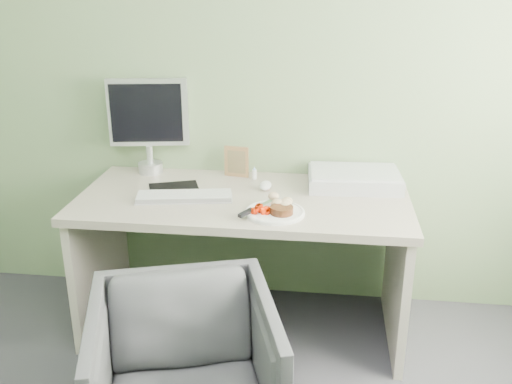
# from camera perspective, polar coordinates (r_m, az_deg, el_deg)

# --- Properties ---
(wall_back) EXTENTS (3.50, 0.00, 3.50)m
(wall_back) POSITION_cam_1_polar(r_m,az_deg,el_deg) (2.96, -0.31, 13.45)
(wall_back) COLOR #6A855D
(wall_back) RESTS_ON floor
(desk) EXTENTS (1.60, 0.75, 0.73)m
(desk) POSITION_cam_1_polar(r_m,az_deg,el_deg) (2.83, -1.26, -3.91)
(desk) COLOR #B3A796
(desk) RESTS_ON floor
(plate) EXTENTS (0.27, 0.27, 0.01)m
(plate) POSITION_cam_1_polar(r_m,az_deg,el_deg) (2.56, 1.90, -2.07)
(plate) COLOR white
(plate) RESTS_ON desk
(steak) EXTENTS (0.12, 0.12, 0.03)m
(steak) POSITION_cam_1_polar(r_m,az_deg,el_deg) (2.52, 2.58, -1.82)
(steak) COLOR black
(steak) RESTS_ON plate
(potato_pile) EXTENTS (0.14, 0.12, 0.06)m
(potato_pile) POSITION_cam_1_polar(r_m,az_deg,el_deg) (2.58, 2.54, -0.90)
(potato_pile) COLOR tan
(potato_pile) RESTS_ON plate
(carrot_heap) EXTENTS (0.07, 0.07, 0.05)m
(carrot_heap) POSITION_cam_1_polar(r_m,az_deg,el_deg) (2.53, 0.42, -1.55)
(carrot_heap) COLOR red
(carrot_heap) RESTS_ON plate
(steak_knife) EXTENTS (0.14, 0.22, 0.02)m
(steak_knife) POSITION_cam_1_polar(r_m,az_deg,el_deg) (2.53, -0.48, -1.84)
(steak_knife) COLOR silver
(steak_knife) RESTS_ON plate
(mousepad) EXTENTS (0.30, 0.28, 0.00)m
(mousepad) POSITION_cam_1_polar(r_m,az_deg,el_deg) (2.88, -8.18, 0.30)
(mousepad) COLOR black
(mousepad) RESTS_ON desk
(keyboard) EXTENTS (0.46, 0.21, 0.02)m
(keyboard) POSITION_cam_1_polar(r_m,az_deg,el_deg) (2.74, -7.18, -0.39)
(keyboard) COLOR white
(keyboard) RESTS_ON desk
(computer_mouse) EXTENTS (0.06, 0.11, 0.04)m
(computer_mouse) POSITION_cam_1_polar(r_m,az_deg,el_deg) (2.85, 0.95, 0.65)
(computer_mouse) COLOR white
(computer_mouse) RESTS_ON desk
(photo_frame) EXTENTS (0.13, 0.04, 0.16)m
(photo_frame) POSITION_cam_1_polar(r_m,az_deg,el_deg) (3.01, -1.96, 3.06)
(photo_frame) COLOR #9F6F4A
(photo_frame) RESTS_ON desk
(eyedrop_bottle) EXTENTS (0.02, 0.02, 0.07)m
(eyedrop_bottle) POSITION_cam_1_polar(r_m,az_deg,el_deg) (2.99, -0.16, 1.88)
(eyedrop_bottle) COLOR white
(eyedrop_bottle) RESTS_ON desk
(scanner) EXTENTS (0.47, 0.33, 0.07)m
(scanner) POSITION_cam_1_polar(r_m,az_deg,el_deg) (2.92, 9.78, 1.24)
(scanner) COLOR #A9ACB0
(scanner) RESTS_ON desk
(monitor) EXTENTS (0.42, 0.14, 0.50)m
(monitor) POSITION_cam_1_polar(r_m,az_deg,el_deg) (3.09, -10.71, 7.04)
(monitor) COLOR silver
(monitor) RESTS_ON desk
(desk_chair) EXTENTS (0.85, 0.86, 0.63)m
(desk_chair) POSITION_cam_1_polar(r_m,az_deg,el_deg) (2.28, -7.09, -17.75)
(desk_chair) COLOR #37373C
(desk_chair) RESTS_ON floor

